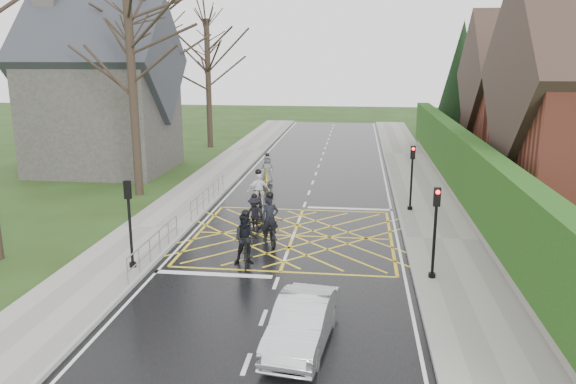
% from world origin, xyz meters
% --- Properties ---
extents(ground, '(120.00, 120.00, 0.00)m').
position_xyz_m(ground, '(0.00, 0.00, 0.00)').
color(ground, black).
rests_on(ground, ground).
extents(road, '(9.00, 80.00, 0.01)m').
position_xyz_m(road, '(0.00, 0.00, 0.01)').
color(road, black).
rests_on(road, ground).
extents(sidewalk_right, '(3.00, 80.00, 0.15)m').
position_xyz_m(sidewalk_right, '(6.00, 0.00, 0.07)').
color(sidewalk_right, gray).
rests_on(sidewalk_right, ground).
extents(sidewalk_left, '(3.00, 80.00, 0.15)m').
position_xyz_m(sidewalk_left, '(-6.00, 0.00, 0.07)').
color(sidewalk_left, gray).
rests_on(sidewalk_left, ground).
extents(stone_wall, '(0.50, 38.00, 0.70)m').
position_xyz_m(stone_wall, '(7.75, 6.00, 0.35)').
color(stone_wall, slate).
rests_on(stone_wall, ground).
extents(hedge, '(0.90, 38.00, 2.80)m').
position_xyz_m(hedge, '(7.75, 6.00, 2.10)').
color(hedge, '#183B10').
rests_on(hedge, stone_wall).
extents(house_far, '(9.80, 8.80, 10.30)m').
position_xyz_m(house_far, '(14.75, 18.00, 4.36)').
color(house_far, brown).
rests_on(house_far, ground).
extents(conifer, '(4.60, 4.60, 10.00)m').
position_xyz_m(conifer, '(10.75, 26.00, 4.99)').
color(conifer, black).
rests_on(conifer, ground).
extents(church, '(8.80, 7.80, 11.00)m').
position_xyz_m(church, '(-13.54, 12.00, 4.93)').
color(church, '#2D2B28').
rests_on(church, ground).
extents(tree_near, '(9.24, 9.24, 11.44)m').
position_xyz_m(tree_near, '(-9.00, 6.00, 7.91)').
color(tree_near, black).
rests_on(tree_near, ground).
extents(tree_mid, '(10.08, 10.08, 12.48)m').
position_xyz_m(tree_mid, '(-10.00, 14.00, 8.63)').
color(tree_mid, black).
rests_on(tree_mid, ground).
extents(tree_far, '(8.40, 8.40, 10.40)m').
position_xyz_m(tree_far, '(-9.30, 22.00, 7.19)').
color(tree_far, black).
rests_on(tree_far, ground).
extents(railing_south, '(0.05, 5.04, 1.03)m').
position_xyz_m(railing_south, '(-4.65, -3.50, 0.78)').
color(railing_south, slate).
rests_on(railing_south, ground).
extents(railing_north, '(0.05, 6.04, 1.03)m').
position_xyz_m(railing_north, '(-4.65, 4.00, 0.79)').
color(railing_north, slate).
rests_on(railing_north, ground).
extents(traffic_light_ne, '(0.24, 0.31, 3.21)m').
position_xyz_m(traffic_light_ne, '(5.10, 4.20, 1.66)').
color(traffic_light_ne, black).
rests_on(traffic_light_ne, ground).
extents(traffic_light_se, '(0.24, 0.31, 3.21)m').
position_xyz_m(traffic_light_se, '(5.10, -4.20, 1.66)').
color(traffic_light_se, black).
rests_on(traffic_light_se, ground).
extents(traffic_light_sw, '(0.24, 0.31, 3.21)m').
position_xyz_m(traffic_light_sw, '(-5.10, -4.50, 1.66)').
color(traffic_light_sw, black).
rests_on(traffic_light_sw, ground).
extents(cyclist_rear, '(1.49, 2.29, 2.10)m').
position_xyz_m(cyclist_rear, '(-0.83, -0.98, 0.68)').
color(cyclist_rear, black).
rests_on(cyclist_rear, ground).
extents(cyclist_back, '(1.01, 2.08, 2.02)m').
position_xyz_m(cyclist_back, '(-1.32, -3.38, 0.76)').
color(cyclist_back, black).
rests_on(cyclist_back, ground).
extents(cyclist_mid, '(1.11, 1.81, 1.67)m').
position_xyz_m(cyclist_mid, '(-1.70, 0.35, 0.61)').
color(cyclist_mid, black).
rests_on(cyclist_mid, ground).
extents(cyclist_front, '(1.25, 2.13, 2.06)m').
position_xyz_m(cyclist_front, '(-2.09, 3.54, 0.76)').
color(cyclist_front, black).
rests_on(cyclist_front, ground).
extents(cyclist_lead, '(0.91, 1.93, 1.81)m').
position_xyz_m(cyclist_lead, '(-2.60, 9.38, 0.63)').
color(cyclist_lead, yellow).
rests_on(cyclist_lead, ground).
extents(car, '(1.79, 3.96, 1.26)m').
position_xyz_m(car, '(1.24, -8.89, 0.63)').
color(car, silver).
rests_on(car, ground).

